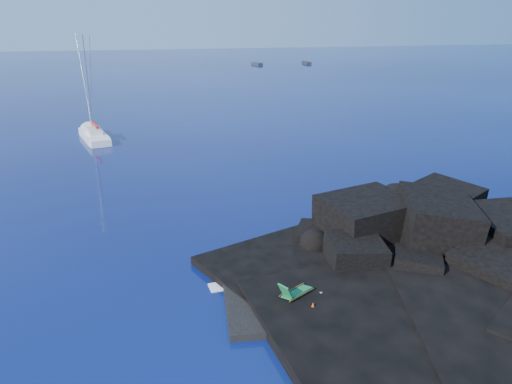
{
  "coord_description": "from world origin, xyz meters",
  "views": [
    {
      "loc": [
        -3.15,
        -20.09,
        13.48
      ],
      "look_at": [
        4.3,
        11.36,
        2.0
      ],
      "focal_mm": 35.0,
      "sensor_mm": 36.0,
      "label": 1
    }
  ],
  "objects_px": {
    "sunbather": "(311,295)",
    "distant_boat_b": "(307,64)",
    "sailboat": "(94,139)",
    "marker_cone": "(313,307)",
    "distant_boat_a": "(257,65)",
    "deck_chair": "(297,288)"
  },
  "relations": [
    {
      "from": "sunbather",
      "to": "distant_boat_b",
      "type": "distance_m",
      "value": 130.42
    },
    {
      "from": "deck_chair",
      "to": "sunbather",
      "type": "relative_size",
      "value": 0.96
    },
    {
      "from": "marker_cone",
      "to": "distant_boat_b",
      "type": "relative_size",
      "value": 0.11
    },
    {
      "from": "sailboat",
      "to": "deck_chair",
      "type": "relative_size",
      "value": 6.32
    },
    {
      "from": "marker_cone",
      "to": "deck_chair",
      "type": "bearing_deg",
      "value": 108.45
    },
    {
      "from": "sunbather",
      "to": "marker_cone",
      "type": "distance_m",
      "value": 1.21
    },
    {
      "from": "sailboat",
      "to": "marker_cone",
      "type": "xyz_separation_m",
      "value": [
        12.43,
        -39.85,
        0.6
      ]
    },
    {
      "from": "distant_boat_a",
      "to": "marker_cone",
      "type": "bearing_deg",
      "value": -114.96
    },
    {
      "from": "sailboat",
      "to": "distant_boat_a",
      "type": "relative_size",
      "value": 2.45
    },
    {
      "from": "sailboat",
      "to": "distant_boat_a",
      "type": "bearing_deg",
      "value": 51.04
    },
    {
      "from": "deck_chair",
      "to": "sunbather",
      "type": "bearing_deg",
      "value": -34.38
    },
    {
      "from": "distant_boat_b",
      "to": "sunbather",
      "type": "bearing_deg",
      "value": -109.04
    },
    {
      "from": "marker_cone",
      "to": "distant_boat_a",
      "type": "height_order",
      "value": "marker_cone"
    },
    {
      "from": "distant_boat_a",
      "to": "distant_boat_b",
      "type": "distance_m",
      "value": 15.03
    },
    {
      "from": "deck_chair",
      "to": "marker_cone",
      "type": "xyz_separation_m",
      "value": [
        0.4,
        -1.21,
        -0.38
      ]
    },
    {
      "from": "deck_chair",
      "to": "distant_boat_a",
      "type": "bearing_deg",
      "value": 47.04
    },
    {
      "from": "deck_chair",
      "to": "distant_boat_b",
      "type": "relative_size",
      "value": 0.39
    },
    {
      "from": "sailboat",
      "to": "marker_cone",
      "type": "bearing_deg",
      "value": -86.68
    },
    {
      "from": "marker_cone",
      "to": "distant_boat_a",
      "type": "distance_m",
      "value": 127.71
    },
    {
      "from": "sailboat",
      "to": "distant_boat_a",
      "type": "distance_m",
      "value": 93.7
    },
    {
      "from": "sailboat",
      "to": "deck_chair",
      "type": "xyz_separation_m",
      "value": [
        12.02,
        -38.64,
        0.98
      ]
    },
    {
      "from": "marker_cone",
      "to": "distant_boat_a",
      "type": "bearing_deg",
      "value": 77.74
    }
  ]
}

